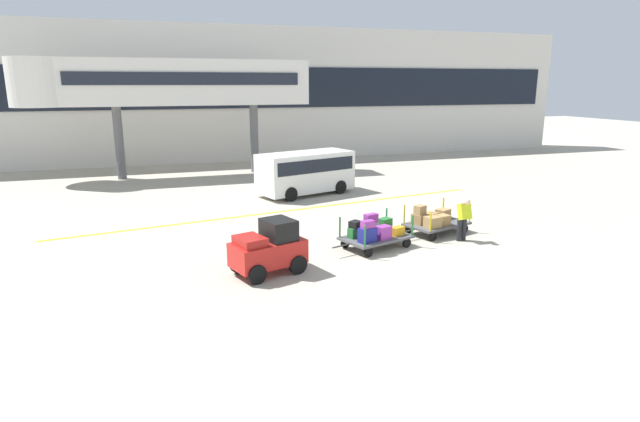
{
  "coord_description": "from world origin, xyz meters",
  "views": [
    {
      "loc": [
        -7.79,
        -12.01,
        5.43
      ],
      "look_at": [
        -2.8,
        3.11,
        1.51
      ],
      "focal_mm": 29.19,
      "sensor_mm": 36.0,
      "label": 1
    }
  ],
  "objects_px": {
    "baggage_handler": "(464,217)",
    "shuttle_van": "(306,170)",
    "baggage_cart_middle": "(434,220)",
    "baggage_cart_lead": "(375,233)",
    "baggage_tug": "(269,249)"
  },
  "relations": [
    {
      "from": "baggage_tug",
      "to": "baggage_handler",
      "type": "xyz_separation_m",
      "value": [
        7.18,
        0.99,
        0.11
      ]
    },
    {
      "from": "baggage_handler",
      "to": "shuttle_van",
      "type": "relative_size",
      "value": 0.3
    },
    {
      "from": "baggage_tug",
      "to": "baggage_cart_middle",
      "type": "bearing_deg",
      "value": 17.79
    },
    {
      "from": "baggage_cart_lead",
      "to": "baggage_cart_middle",
      "type": "bearing_deg",
      "value": 18.26
    },
    {
      "from": "baggage_cart_lead",
      "to": "shuttle_van",
      "type": "height_order",
      "value": "shuttle_van"
    },
    {
      "from": "baggage_cart_middle",
      "to": "shuttle_van",
      "type": "relative_size",
      "value": 0.6
    },
    {
      "from": "baggage_handler",
      "to": "shuttle_van",
      "type": "height_order",
      "value": "shuttle_van"
    },
    {
      "from": "baggage_tug",
      "to": "shuttle_van",
      "type": "distance_m",
      "value": 11.22
    },
    {
      "from": "baggage_handler",
      "to": "shuttle_van",
      "type": "xyz_separation_m",
      "value": [
        -2.94,
        9.39,
        0.37
      ]
    },
    {
      "from": "baggage_cart_lead",
      "to": "baggage_handler",
      "type": "distance_m",
      "value": 3.3
    },
    {
      "from": "baggage_cart_lead",
      "to": "baggage_cart_middle",
      "type": "height_order",
      "value": "baggage_cart_lead"
    },
    {
      "from": "baggage_tug",
      "to": "shuttle_van",
      "type": "bearing_deg",
      "value": 67.79
    },
    {
      "from": "baggage_cart_middle",
      "to": "baggage_cart_lead",
      "type": "bearing_deg",
      "value": -161.74
    },
    {
      "from": "baggage_handler",
      "to": "baggage_cart_middle",
      "type": "bearing_deg",
      "value": 111.84
    },
    {
      "from": "baggage_cart_lead",
      "to": "baggage_cart_middle",
      "type": "distance_m",
      "value": 2.96
    }
  ]
}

